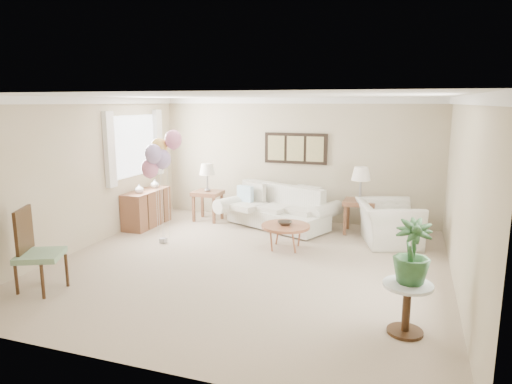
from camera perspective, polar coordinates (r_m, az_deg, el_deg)
ground_plane at (r=7.26m, az=-1.03°, el=-9.07°), size 6.00×6.00×0.00m
room_shell at (r=6.99m, az=-1.66°, el=3.90°), size 6.04×6.04×2.60m
wall_art_triptych at (r=9.69m, az=4.96°, el=5.44°), size 1.35×0.06×0.65m
sofa at (r=9.30m, az=2.81°, el=-2.39°), size 2.59×1.61×0.84m
end_table_left at (r=9.82m, az=-6.06°, el=-0.49°), size 0.59×0.53×0.64m
end_table_right at (r=9.03m, az=12.83°, el=-1.66°), size 0.60×0.55×0.66m
lamp_left at (r=9.72m, az=-6.13°, el=2.74°), size 0.34×0.34×0.60m
lamp_right at (r=8.92m, az=13.00°, el=2.11°), size 0.37×0.37×0.65m
coffee_table at (r=7.92m, az=3.73°, el=-4.37°), size 0.84×0.84×0.43m
decor_bowl at (r=7.91m, az=3.64°, el=-3.89°), size 0.31×0.31×0.06m
armchair at (r=8.53m, az=16.19°, el=-3.76°), size 1.31×1.41×0.76m
side_table at (r=5.35m, az=18.38°, el=-12.22°), size 0.54×0.54×0.58m
potted_plant at (r=5.21m, az=18.92°, el=-7.09°), size 0.43×0.43×0.70m
accent_chair at (r=6.84m, az=-25.93°, el=-6.36°), size 0.73×0.73×1.12m
credenza at (r=9.64m, az=-13.51°, el=-1.98°), size 0.46×1.20×0.74m
vase_white at (r=9.32m, az=-14.39°, el=0.42°), size 0.21×0.21×0.18m
vase_sage at (r=9.80m, az=-12.55°, el=1.02°), size 0.19×0.19×0.18m
balloon_cluster at (r=8.14m, az=-11.95°, el=4.62°), size 0.64×0.61×2.04m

